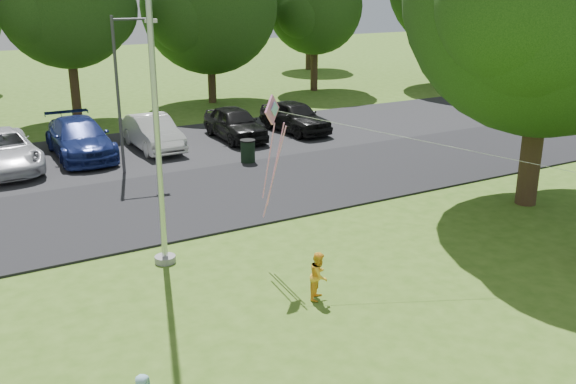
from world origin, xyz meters
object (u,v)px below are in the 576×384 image
street_lamp (123,81)px  kite (280,129)px  trash_can (248,152)px  child_yellow (319,276)px  flagpole (154,89)px

street_lamp → kite: 9.26m
trash_can → child_yellow: size_ratio=0.85×
child_yellow → kite: 3.36m
flagpole → kite: 2.90m
flagpole → kite: (2.35, -1.45, -0.88)m
trash_can → child_yellow: (-3.42, -10.27, 0.08)m
child_yellow → kite: kite is taller
flagpole → street_lamp: flagpole is taller
flagpole → street_lamp: (1.48, 7.77, -0.94)m
flagpole → trash_can: bearing=50.8°
street_lamp → child_yellow: size_ratio=5.11×
street_lamp → trash_can: size_ratio=6.01×
child_yellow → trash_can: bearing=29.9°
trash_can → kite: bearing=-111.5°
flagpole → kite: flagpole is taller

